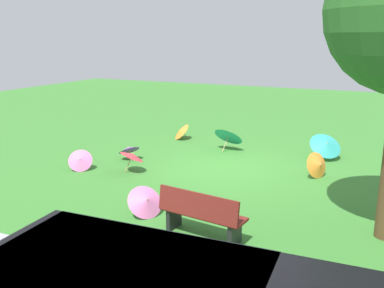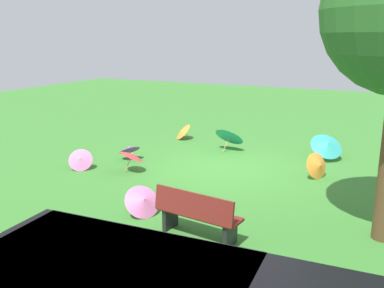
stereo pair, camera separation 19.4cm
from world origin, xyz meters
TOP-DOWN VIEW (x-y plane):
  - ground at (0.00, 0.00)m, footprint 40.00×40.00m
  - park_bench at (-1.12, 4.17)m, footprint 1.65×0.68m
  - parasol_orange_0 at (2.68, -2.54)m, footprint 0.85×0.86m
  - parasol_orange_1 at (-2.46, -0.21)m, footprint 0.69×0.78m
  - parasol_teal_0 at (-2.37, -2.06)m, footprint 1.25×1.22m
  - parasol_purple_0 at (2.89, 0.45)m, footprint 0.82×0.83m
  - parasol_pink_0 at (3.49, 1.92)m, footprint 0.81×0.76m
  - parasol_teal_1 at (0.61, -1.90)m, footprint 1.08×1.00m
  - parasol_red_0 at (2.12, 1.43)m, footprint 0.92×0.92m
  - parasol_pink_1 at (0.28, 3.75)m, footprint 0.89×0.93m

SIDE VIEW (x-z plane):
  - ground at x=0.00m, z-range 0.00..0.00m
  - parasol_orange_0 at x=2.68m, z-range 0.00..0.58m
  - parasol_pink_0 at x=3.49m, z-range 0.00..0.59m
  - parasol_purple_0 at x=2.89m, z-range 0.06..0.59m
  - parasol_pink_1 at x=0.28m, z-range 0.00..0.65m
  - parasol_orange_1 at x=-2.46m, z-range 0.00..0.69m
  - parasol_teal_0 at x=-2.37m, z-range 0.06..0.86m
  - parasol_red_0 at x=2.12m, z-range 0.14..0.79m
  - park_bench at x=-1.12m, z-range 0.01..0.92m
  - parasol_teal_1 at x=0.61m, z-range 0.07..0.94m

